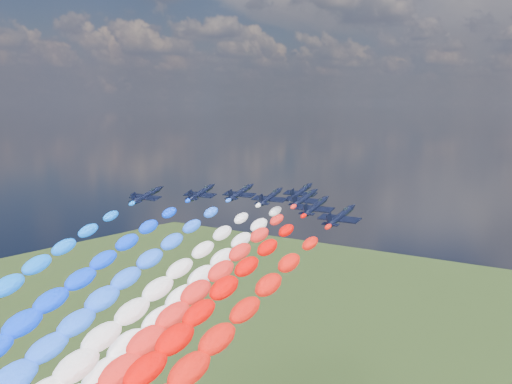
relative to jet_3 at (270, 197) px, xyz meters
The scene contains 14 objects.
jet_0 33.29m from the jet_3, 149.23° to the right, with size 9.73×13.05×2.88m, color black, non-canonical shape.
jet_1 20.64m from the jet_3, 167.18° to the right, with size 9.73×13.05×2.88m, color black, non-canonical shape.
trail_1 65.77m from the jet_3, 108.96° to the right, with size 6.92×104.29×48.09m, color #0537FF, non-canonical shape.
jet_2 11.94m from the jet_3, 168.64° to the left, with size 9.73×13.05×2.88m, color black, non-canonical shape.
trail_2 57.39m from the jet_3, 102.77° to the right, with size 6.92×104.29×48.09m, color #1D59FF, non-canonical shape.
jet_3 is the anchor object (origin of this frame).
trail_3 58.35m from the jet_3, 90.00° to the right, with size 6.92×104.29×48.09m, color white, non-canonical shape.
jet_4 13.65m from the jet_3, 85.65° to the left, with size 9.73×13.05×2.88m, color black, non-canonical shape.
trail_4 46.05m from the jet_3, 88.53° to the right, with size 6.92×104.29×48.09m, color white, non-canonical shape.
jet_5 9.17m from the jet_3, 21.11° to the left, with size 9.73×13.05×2.88m, color black, non-canonical shape.
trail_5 55.96m from the jet_3, 80.43° to the right, with size 6.92×104.29×48.09m, color red, non-canonical shape.
jet_6 19.12m from the jet_3, 20.81° to the right, with size 9.73×13.05×2.88m, color black, non-canonical shape.
trail_6 67.11m from the jet_3, 73.62° to the right, with size 6.92×104.29×48.09m, color #EC0602, non-canonical shape.
jet_7 33.23m from the jet_3, 27.87° to the right, with size 9.73×13.05×2.88m, color black, non-canonical shape.
Camera 1 is at (97.41, -130.62, 131.13)m, focal length 46.04 mm.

